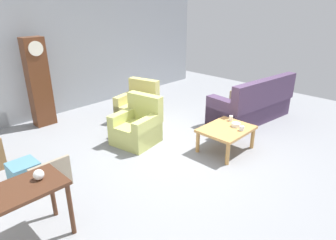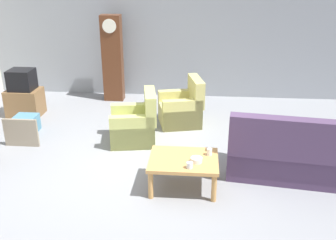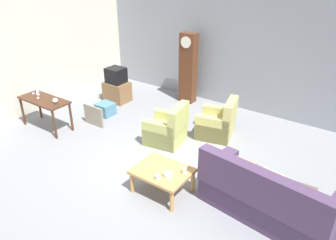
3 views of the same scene
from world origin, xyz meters
The scene contains 14 objects.
ground_plane centered at (0.00, 0.00, 0.00)m, with size 10.40×10.40×0.00m, color gray.
garage_door_wall centered at (0.00, 3.60, 1.60)m, with size 8.40×0.16×3.20m, color gray.
couch_floral centered at (2.29, -0.16, 0.36)m, with size 2.19×1.13×1.04m.
armchair_olive_near centered at (-0.34, 0.88, 0.31)m, with size 0.91×0.88×0.92m.
armchair_olive_far centered at (0.44, 1.76, 0.31)m, with size 0.95×0.92×0.92m.
coffee_table_wood centered at (0.59, -0.57, 0.38)m, with size 0.96×0.76×0.45m.
console_table_dark centered at (-3.10, -0.22, 0.64)m, with size 1.30×0.56×0.74m.
grandfather_clock centered at (-1.21, 3.09, 0.97)m, with size 0.44×0.30×1.93m.
framed_picture_leaning centered at (-2.28, 0.51, 0.25)m, with size 0.60×0.05×0.50m, color gray.
storage_box_blue centered at (-2.46, 1.08, 0.16)m, with size 0.41×0.40×0.32m, color teal.
glass_dome_cloche centered at (-2.69, -0.20, 0.80)m, with size 0.12×0.12×0.12m, color silver.
cup_white_porcelain centered at (0.94, -0.43, 0.50)m, with size 0.07×0.07×0.10m, color white.
cup_blue_rimmed centered at (0.68, -0.83, 0.49)m, with size 0.08×0.08×0.09m, color silver.
bowl_white_stacked centered at (0.76, -0.65, 0.48)m, with size 0.16×0.16×0.07m, color white.
Camera 1 is at (-3.70, -3.20, 2.62)m, focal length 31.27 mm.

